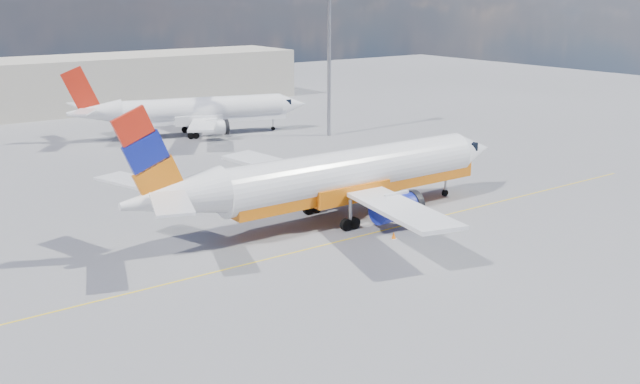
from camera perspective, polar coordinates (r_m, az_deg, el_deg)
ground at (r=49.49m, az=3.35°, el=-4.98°), size 240.00×240.00×0.00m
taxi_line at (r=51.70m, az=1.25°, el=-4.03°), size 70.00×0.15×0.01m
terminal_main at (r=116.80m, az=-18.66°, el=8.22°), size 70.00×14.00×8.00m
main_jet at (r=55.89m, az=1.69°, el=1.27°), size 35.10×27.79×10.65m
second_jet at (r=91.51m, az=-9.89°, el=6.38°), size 30.42×23.20×9.20m
gse_tug at (r=60.45m, az=5.21°, el=-0.25°), size 3.11×2.60×1.96m
traffic_cone at (r=52.58m, az=5.92°, el=-3.48°), size 0.39×0.39×0.54m
floodlight_mast at (r=89.04m, az=0.74°, el=12.96°), size 1.62×1.62×22.15m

